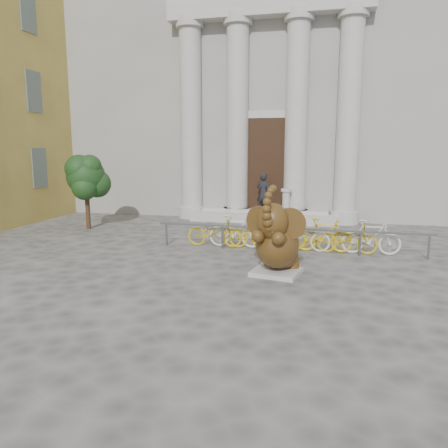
% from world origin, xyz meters
% --- Properties ---
extents(ground, '(80.00, 80.00, 0.00)m').
position_xyz_m(ground, '(0.00, 0.00, 0.00)').
color(ground, '#474442').
rests_on(ground, ground).
extents(classical_building, '(22.00, 10.70, 12.00)m').
position_xyz_m(classical_building, '(0.00, 14.93, 5.98)').
color(classical_building, gray).
rests_on(classical_building, ground).
extents(entrance_steps, '(6.00, 1.20, 0.36)m').
position_xyz_m(entrance_steps, '(0.00, 9.40, 0.18)').
color(entrance_steps, '#A8A59E').
rests_on(entrance_steps, ground).
extents(elephant_statue, '(1.44, 1.71, 2.19)m').
position_xyz_m(elephant_statue, '(1.38, 1.99, 0.80)').
color(elephant_statue, '#A8A59E').
rests_on(elephant_statue, ground).
extents(bike_rack, '(8.00, 0.53, 1.00)m').
position_xyz_m(bike_rack, '(1.46, 4.62, 0.50)').
color(bike_rack, slate).
rests_on(bike_rack, ground).
extents(tree, '(1.60, 1.46, 2.77)m').
position_xyz_m(tree, '(-6.15, 6.30, 1.93)').
color(tree, '#332114').
rests_on(tree, ground).
extents(pedestrian, '(0.70, 0.58, 1.66)m').
position_xyz_m(pedestrian, '(-0.01, 9.28, 1.19)').
color(pedestrian, black).
rests_on(pedestrian, entrance_steps).
extents(balustrade_post, '(0.43, 0.43, 1.05)m').
position_xyz_m(balustrade_post, '(0.93, 9.10, 0.84)').
color(balustrade_post, '#A8A59E').
rests_on(balustrade_post, entrance_steps).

